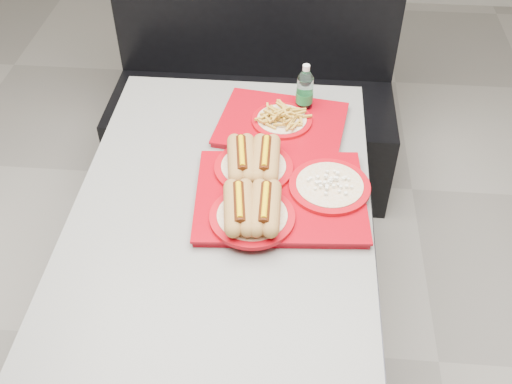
# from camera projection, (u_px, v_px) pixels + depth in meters

# --- Properties ---
(ground) EXTENTS (6.00, 6.00, 0.00)m
(ground) POSITION_uv_depth(u_px,v_px,m) (229.00, 346.00, 2.31)
(ground) COLOR gray
(ground) RESTS_ON ground
(diner_table) EXTENTS (0.92, 1.42, 0.75)m
(diner_table) POSITION_uv_depth(u_px,v_px,m) (223.00, 246.00, 1.91)
(diner_table) COLOR black
(diner_table) RESTS_ON ground
(booth_bench) EXTENTS (1.30, 0.57, 1.35)m
(booth_bench) POSITION_uv_depth(u_px,v_px,m) (253.00, 98.00, 2.83)
(booth_bench) COLOR black
(booth_bench) RESTS_ON ground
(tray_near) EXTENTS (0.54, 0.46, 0.11)m
(tray_near) POSITION_uv_depth(u_px,v_px,m) (273.00, 190.00, 1.80)
(tray_near) COLOR #98040F
(tray_near) RESTS_ON diner_table
(tray_far) EXTENTS (0.47, 0.40, 0.08)m
(tray_far) POSITION_uv_depth(u_px,v_px,m) (282.00, 122.00, 2.08)
(tray_far) COLOR #98040F
(tray_far) RESTS_ON diner_table
(water_bottle) EXTENTS (0.06, 0.06, 0.19)m
(water_bottle) POSITION_uv_depth(u_px,v_px,m) (305.00, 92.00, 2.10)
(water_bottle) COLOR silver
(water_bottle) RESTS_ON diner_table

